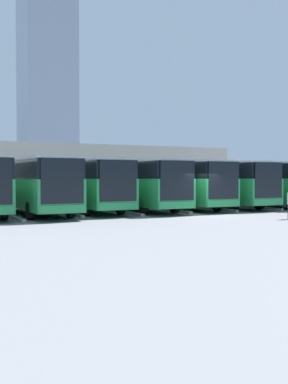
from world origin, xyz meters
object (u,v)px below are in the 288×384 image
(bus_1, at_px, (256,182))
(bus_5, at_px, (83,183))
(bus_2, at_px, (216,183))
(bus_0, at_px, (286,182))
(bus_3, at_px, (176,183))
(bus_6, at_px, (34,184))
(bus_4, at_px, (134,183))

(bus_1, relative_size, bus_5, 1.00)
(bus_2, bearing_deg, bus_0, -179.97)
(bus_3, bearing_deg, bus_6, 4.44)
(bus_2, xyz_separation_m, bus_4, (7.01, 0.17, 0.00))
(bus_0, xyz_separation_m, bus_1, (3.50, 0.32, 0.00))
(bus_1, distance_m, bus_6, 17.53)
(bus_1, xyz_separation_m, bus_2, (3.50, -0.40, 0.00))
(bus_6, bearing_deg, bus_4, -175.90)
(bus_1, height_order, bus_6, same)
(bus_6, bearing_deg, bus_0, -177.96)
(bus_6, bearing_deg, bus_2, -176.95)
(bus_4, bearing_deg, bus_6, 4.10)
(bus_0, xyz_separation_m, bus_3, (10.51, -0.18, 0.00))
(bus_4, height_order, bus_6, same)
(bus_1, bearing_deg, bus_0, -174.10)
(bus_4, bearing_deg, bus_5, -7.92)
(bus_0, distance_m, bus_1, 3.52)
(bus_5, bearing_deg, bus_2, 178.66)
(bus_2, distance_m, bus_4, 7.01)
(bus_0, distance_m, bus_6, 21.04)
(bus_2, relative_size, bus_6, 1.00)
(bus_2, distance_m, bus_5, 10.52)
(bus_1, relative_size, bus_2, 1.00)
(bus_1, relative_size, bus_4, 1.00)
(bus_2, height_order, bus_3, same)
(bus_4, xyz_separation_m, bus_6, (7.01, 0.43, 0.00))
(bus_3, height_order, bus_5, same)
(bus_0, xyz_separation_m, bus_2, (7.01, -0.07, 0.00))
(bus_2, bearing_deg, bus_6, 3.05)
(bus_3, bearing_deg, bus_1, 176.51)
(bus_4, bearing_deg, bus_2, -178.01)
(bus_5, height_order, bus_6, same)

